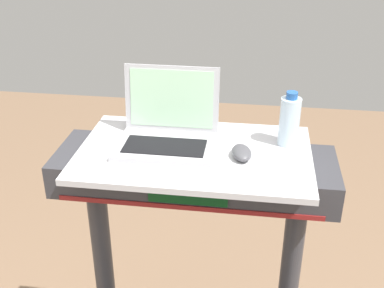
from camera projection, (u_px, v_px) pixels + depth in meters
name	position (u px, v px, depth m)	size (l,w,h in m)	color
desk_board	(194.00, 154.00, 1.54)	(0.73, 0.46, 0.02)	silver
laptop	(168.00, 130.00, 1.56)	(0.31, 0.24, 0.23)	#B7B7BC
computer_mouse	(242.00, 153.00, 1.49)	(0.06, 0.10, 0.03)	#4C4C51
water_bottle	(290.00, 121.00, 1.54)	(0.07, 0.07, 0.18)	silver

